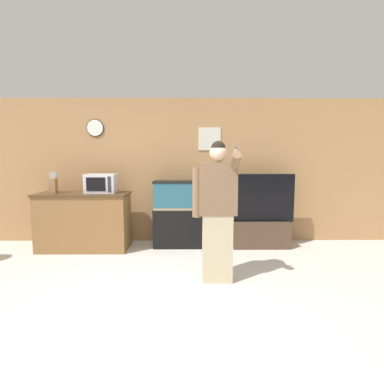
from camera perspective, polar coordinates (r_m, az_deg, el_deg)
The scene contains 8 objects.
ground_plane at distance 3.31m, azimuth -5.84°, elevation -21.26°, with size 18.00×18.00×0.00m, color beige.
wall_back_paneled at distance 5.51m, azimuth -3.50°, elevation 4.05°, with size 10.00×0.08×2.60m.
counter_island at distance 5.37m, azimuth -19.86°, elevation -5.25°, with size 1.50×0.63×0.96m.
microwave at distance 5.22m, azimuth -16.91°, elevation 1.59°, with size 0.50×0.33×0.31m.
knife_block at distance 5.46m, azimuth -24.93°, elevation 1.22°, with size 0.11×0.11×0.35m.
aquarium_on_stand at distance 5.20m, azimuth -2.66°, elevation -4.17°, with size 0.84×0.38×1.15m.
tv_on_stand at distance 5.35m, azimuth 12.86°, elevation -6.25°, with size 1.16×0.40×1.27m.
person_standing at distance 3.69m, azimuth 4.76°, elevation -3.37°, with size 0.55×0.41×1.74m.
Camera 1 is at (0.29, -2.91, 1.54)m, focal length 28.00 mm.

